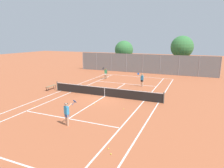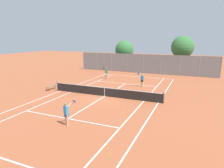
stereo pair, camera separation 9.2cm
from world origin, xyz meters
name	(u,v)px [view 2 (the right image)]	position (x,y,z in m)	size (l,w,h in m)	color
ground_plane	(105,96)	(0.00, 0.00, 0.00)	(120.00, 120.00, 0.00)	#B25B38
court_line_markings	(105,96)	(0.00, 0.00, 0.00)	(11.10, 23.90, 0.01)	white
tennis_net	(105,91)	(0.00, 0.00, 0.51)	(12.00, 0.10, 1.07)	#474C47
player_near_side	(66,112)	(0.62, -7.39, 0.93)	(0.84, 0.69, 1.77)	#D8A884
player_far_left	(106,73)	(-3.68, 8.25, 0.93)	(0.51, 0.86, 1.77)	#936B4C
player_far_right	(142,79)	(2.44, 5.66, 0.93)	(0.79, 0.71, 1.77)	beige
loose_tennis_ball_0	(108,149)	(4.44, -9.06, 0.03)	(0.07, 0.07, 0.07)	#D1DB33
loose_tennis_ball_1	(34,106)	(-4.35, -5.28, 0.03)	(0.07, 0.07, 0.07)	#D1DB33
loose_tennis_ball_2	(110,154)	(4.77, -9.49, 0.03)	(0.07, 0.07, 0.07)	#D1DB33
loose_tennis_ball_3	(123,109)	(3.11, -2.90, 0.03)	(0.07, 0.07, 0.07)	#D1DB33
loose_tennis_ball_4	(94,104)	(0.27, -2.78, 0.03)	(0.07, 0.07, 0.07)	#D1DB33
courtside_bench	(51,86)	(-6.88, 0.00, 0.41)	(0.36, 1.50, 0.47)	olive
back_fence	(143,64)	(0.00, 15.45, 1.63)	(23.72, 0.08, 3.25)	gray
tree_behind_left	(124,51)	(-4.72, 19.08, 3.54)	(3.54, 3.54, 5.43)	brown
tree_behind_right	(182,48)	(5.86, 18.71, 4.27)	(3.81, 3.81, 6.30)	brown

